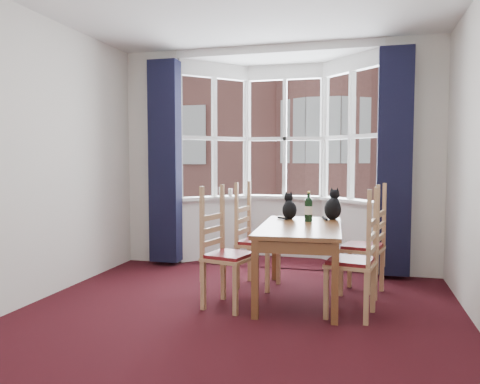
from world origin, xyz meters
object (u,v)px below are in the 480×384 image
(dining_table, at_px, (300,234))
(candle_tall, at_px, (221,192))
(chair_right_near, at_px, (361,264))
(cat_right, at_px, (333,207))
(candle_short, at_px, (231,193))
(wine_bottle, at_px, (308,208))
(chair_left_far, at_px, (250,243))
(chair_left_near, at_px, (221,256))
(chair_right_far, at_px, (371,249))
(cat_left, at_px, (289,208))

(dining_table, height_order, candle_tall, candle_tall)
(chair_right_near, relative_size, cat_right, 2.62)
(candle_short, bearing_deg, wine_bottle, -47.40)
(wine_bottle, xyz_separation_m, candle_tall, (-1.35, 1.30, 0.06))
(chair_left_far, relative_size, wine_bottle, 2.90)
(cat_right, bearing_deg, candle_tall, 146.56)
(dining_table, relative_size, chair_right_near, 1.62)
(chair_left_near, bearing_deg, chair_left_far, 81.68)
(chair_right_near, height_order, cat_right, cat_right)
(chair_right_near, xyz_separation_m, candle_tall, (-1.89, 2.02, 0.46))
(wine_bottle, xyz_separation_m, candle_short, (-1.22, 1.33, 0.05))
(chair_right_far, bearing_deg, cat_left, 170.02)
(dining_table, bearing_deg, cat_right, 63.29)
(chair_right_near, relative_size, wine_bottle, 2.90)
(dining_table, xyz_separation_m, candle_tall, (-1.31, 1.60, 0.29))
(chair_right_near, relative_size, chair_right_far, 1.00)
(chair_left_near, height_order, cat_right, cat_right)
(chair_left_far, height_order, chair_right_far, same)
(chair_right_near, bearing_deg, cat_right, 107.35)
(chair_left_near, xyz_separation_m, candle_short, (-0.48, 2.05, 0.45))
(chair_right_far, height_order, candle_tall, candle_tall)
(chair_left_near, distance_m, chair_right_near, 1.28)
(chair_right_far, relative_size, candle_tall, 6.92)
(dining_table, xyz_separation_m, chair_left_far, (-0.59, 0.34, -0.18))
(dining_table, height_order, chair_left_far, chair_left_far)
(chair_right_near, bearing_deg, wine_bottle, 126.75)
(chair_left_near, distance_m, candle_short, 2.15)
(cat_left, distance_m, candle_short, 1.53)
(cat_right, bearing_deg, chair_left_far, -166.01)
(dining_table, relative_size, cat_right, 4.24)
(chair_left_near, height_order, candle_short, candle_short)
(cat_left, bearing_deg, cat_right, 10.46)
(chair_left_near, xyz_separation_m, chair_right_far, (1.38, 0.73, 0.00))
(cat_left, height_order, candle_tall, cat_left)
(chair_right_near, xyz_separation_m, chair_right_far, (0.10, 0.74, 0.00))
(cat_right, xyz_separation_m, wine_bottle, (-0.24, -0.25, 0.01))
(cat_left, bearing_deg, dining_table, -68.77)
(chair_left_far, distance_m, cat_left, 0.57)
(candle_tall, bearing_deg, chair_left_near, -73.26)
(chair_left_near, distance_m, cat_right, 1.43)
(chair_right_near, xyz_separation_m, candle_short, (-1.76, 2.05, 0.45))
(chair_left_far, height_order, cat_left, cat_left)
(dining_table, xyz_separation_m, chair_left_near, (-0.70, -0.42, -0.18))
(cat_left, xyz_separation_m, cat_right, (0.46, 0.09, 0.02))
(cat_right, relative_size, candle_tall, 2.65)
(cat_right, xyz_separation_m, candle_short, (-1.46, 1.08, 0.06))
(chair_left_far, bearing_deg, cat_right, 13.99)
(dining_table, xyz_separation_m, cat_right, (0.28, 0.56, 0.22))
(chair_right_near, bearing_deg, candle_tall, 133.05)
(cat_left, xyz_separation_m, candle_short, (-1.00, 1.16, 0.08))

